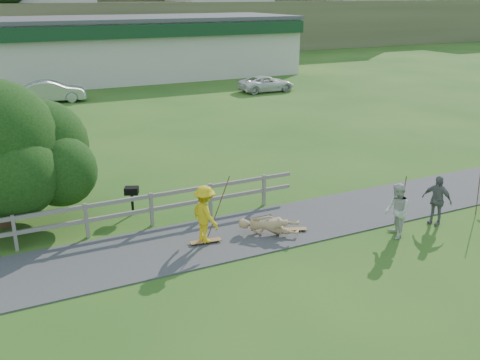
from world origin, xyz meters
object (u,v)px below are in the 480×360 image
at_px(car_white, 267,84).
at_px(skater_fallen, 268,226).
at_px(spectator_a, 397,211).
at_px(bbq, 132,201).
at_px(skater_rider, 205,217).
at_px(car_silver, 52,91).
at_px(spectator_b, 437,200).

bearing_deg(car_white, skater_fallen, 152.02).
distance_m(spectator_a, bbq, 8.40).
height_order(spectator_a, car_white, spectator_a).
relative_size(skater_rider, bbq, 1.77).
bearing_deg(spectator_a, car_silver, -144.52).
bearing_deg(spectator_a, bbq, -105.65).
height_order(spectator_b, car_silver, spectator_b).
bearing_deg(car_silver, bbq, -172.60).
xyz_separation_m(skater_fallen, car_white, (12.04, 22.22, 0.26)).
bearing_deg(car_silver, car_white, -92.04).
bearing_deg(skater_fallen, spectator_b, -68.53).
distance_m(spectator_a, car_silver, 27.40).
relative_size(car_white, bbq, 4.40).
height_order(skater_fallen, car_white, car_white).
relative_size(skater_rider, spectator_a, 1.01).
distance_m(car_white, bbq, 24.24).
relative_size(spectator_b, car_white, 0.38).
relative_size(car_silver, car_white, 1.03).
xyz_separation_m(spectator_b, bbq, (-8.45, 4.93, -0.32)).
distance_m(spectator_b, bbq, 9.78).
bearing_deg(skater_fallen, car_white, 9.28).
bearing_deg(bbq, spectator_b, -6.49).
relative_size(spectator_a, car_white, 0.40).
distance_m(spectator_b, car_silver, 27.67).
bearing_deg(car_silver, spectator_a, -158.43).
relative_size(skater_fallen, car_silver, 0.41).
relative_size(skater_fallen, spectator_a, 1.08).
bearing_deg(spectator_a, skater_rider, -88.73).
bearing_deg(car_white, spectator_a, 160.61).
height_order(spectator_b, car_white, spectator_b).
relative_size(spectator_a, car_silver, 0.38).
distance_m(car_silver, bbq, 21.52).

